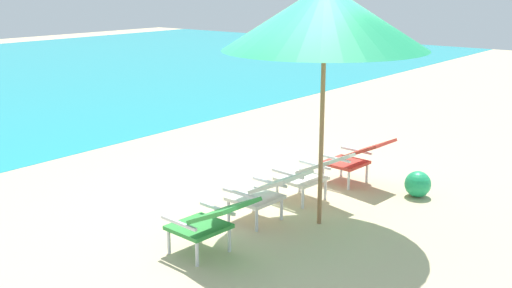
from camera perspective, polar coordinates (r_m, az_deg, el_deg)
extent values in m
plane|color=#CCB78E|center=(10.22, -16.69, -0.63)|extent=(40.00, 40.00, 0.00)
cube|color=#338E3D|center=(6.11, -5.43, -7.81)|extent=(0.55, 0.53, 0.04)
cube|color=#338E3D|center=(5.76, -3.03, -6.32)|extent=(0.55, 0.55, 0.27)
cylinder|color=silver|center=(6.19, -8.25, -9.12)|extent=(0.04, 0.04, 0.26)
cylinder|color=silver|center=(6.45, -5.21, -7.99)|extent=(0.04, 0.04, 0.26)
cylinder|color=silver|center=(5.90, -5.60, -10.30)|extent=(0.04, 0.04, 0.26)
cylinder|color=silver|center=(6.17, -2.54, -9.04)|extent=(0.04, 0.04, 0.26)
cube|color=silver|center=(5.91, -7.34, -7.43)|extent=(0.06, 0.50, 0.03)
cube|color=silver|center=(6.23, -3.68, -6.12)|extent=(0.06, 0.50, 0.03)
cube|color=silver|center=(6.87, -0.08, -5.10)|extent=(0.53, 0.52, 0.04)
cube|color=silver|center=(6.56, 2.35, -3.60)|extent=(0.53, 0.53, 0.27)
cylinder|color=silver|center=(6.90, -2.61, -6.35)|extent=(0.04, 0.04, 0.26)
cylinder|color=silver|center=(7.21, -0.21, -5.39)|extent=(0.04, 0.04, 0.26)
cylinder|color=silver|center=(6.64, 0.06, -7.22)|extent=(0.04, 0.04, 0.26)
cylinder|color=silver|center=(6.96, 2.43, -6.17)|extent=(0.04, 0.04, 0.26)
cube|color=silver|center=(6.65, -1.54, -4.71)|extent=(0.04, 0.50, 0.03)
cube|color=silver|center=(7.02, 1.30, -3.62)|extent=(0.04, 0.50, 0.03)
cube|color=silver|center=(7.55, 4.32, -3.26)|extent=(0.57, 0.55, 0.04)
cube|color=silver|center=(7.25, 6.57, -1.87)|extent=(0.57, 0.56, 0.27)
cylinder|color=silver|center=(7.58, 2.01, -4.37)|extent=(0.04, 0.04, 0.26)
cylinder|color=silver|center=(7.89, 4.17, -3.61)|extent=(0.04, 0.04, 0.26)
cylinder|color=silver|center=(7.32, 4.44, -5.13)|extent=(0.04, 0.04, 0.26)
cylinder|color=silver|center=(7.64, 6.58, -4.30)|extent=(0.04, 0.04, 0.26)
cube|color=silver|center=(7.33, 3.03, -2.83)|extent=(0.08, 0.50, 0.03)
cube|color=silver|center=(7.71, 5.59, -1.98)|extent=(0.08, 0.50, 0.03)
cube|color=red|center=(8.27, 8.45, -1.76)|extent=(0.55, 0.53, 0.04)
cube|color=red|center=(8.01, 10.68, -0.42)|extent=(0.55, 0.55, 0.27)
cylinder|color=silver|center=(8.25, 6.34, -2.81)|extent=(0.04, 0.04, 0.26)
cylinder|color=silver|center=(8.60, 8.08, -2.14)|extent=(0.04, 0.04, 0.26)
cylinder|color=silver|center=(8.03, 8.76, -3.41)|extent=(0.04, 0.04, 0.26)
cylinder|color=silver|center=(8.38, 10.44, -2.70)|extent=(0.04, 0.04, 0.26)
cube|color=silver|center=(8.03, 7.43, -1.34)|extent=(0.06, 0.50, 0.03)
cube|color=silver|center=(8.44, 9.47, -0.60)|extent=(0.06, 0.50, 0.03)
cylinder|color=olive|center=(6.63, 6.21, 0.54)|extent=(0.05, 0.05, 2.00)
cone|color=#1E9E60|center=(6.43, 6.54, 11.86)|extent=(3.08, 3.08, 0.69)
sphere|color=#1E9E60|center=(7.94, 15.05, -3.68)|extent=(0.34, 0.34, 0.34)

